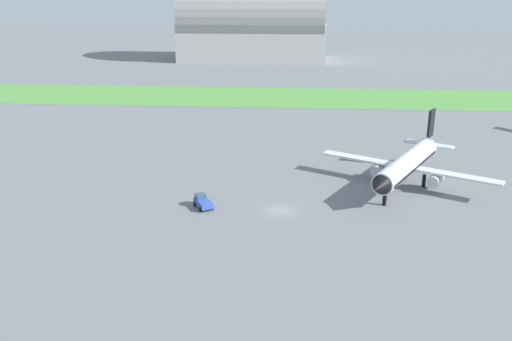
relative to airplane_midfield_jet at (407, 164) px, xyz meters
The scene contains 5 objects.
ground_plane 24.12m from the airplane_midfield_jet, 149.76° to the right, with size 600.00×600.00×0.00m, color slate.
grass_taxiway_strip 73.45m from the airplane_midfield_jet, 106.29° to the left, with size 360.00×28.00×0.08m, color #549342.
airplane_midfield_jet is the anchor object (origin of this frame).
pushback_tug_near_gate 34.40m from the airplane_midfield_jet, 160.14° to the right, with size 3.41×4.01×1.95m.
hangar_distant 151.99m from the airplane_midfield_jet, 104.03° to the left, with size 59.11×30.19×33.13m.
Camera 1 is at (1.82, -77.45, 33.20)m, focal length 39.55 mm.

